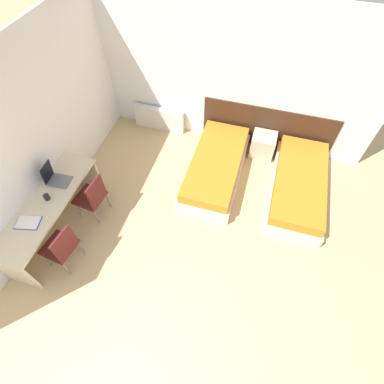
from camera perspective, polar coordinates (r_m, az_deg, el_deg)
ground_plane at (r=4.39m, az=-10.25°, el=-29.49°), size 20.00×20.00×0.00m
wall_back at (r=5.58m, az=6.20°, el=20.96°), size 5.49×0.05×2.70m
wall_left at (r=4.93m, az=-27.46°, el=9.71°), size 0.05×5.33×2.70m
headboard_panel at (r=6.02m, az=14.06°, el=11.67°), size 2.49×0.03×0.90m
bed_near_window at (r=5.48m, az=4.52°, el=4.69°), size 0.91×2.01×0.44m
bed_near_door at (r=5.51m, az=19.56°, el=1.16°), size 0.91×2.01×0.44m
nightstand at (r=5.99m, az=13.34°, el=8.72°), size 0.45×0.40×0.46m
radiator at (r=6.43m, az=-6.25°, el=13.76°), size 1.05×0.12×0.49m
desk at (r=4.96m, az=-25.53°, el=-2.94°), size 0.59×1.96×0.73m
chair_near_laptop at (r=4.98m, az=-18.51°, el=-0.74°), size 0.46×0.46×0.88m
chair_near_notebook at (r=4.64m, az=-23.66°, el=-9.44°), size 0.47×0.47×0.88m
laptop at (r=4.99m, az=-24.60°, el=2.46°), size 0.35×0.27×0.34m
open_notebook at (r=4.74m, az=-28.77°, el=-5.09°), size 0.37×0.30×0.02m
mug at (r=4.84m, az=-25.94°, el=-0.88°), size 0.08×0.08×0.09m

